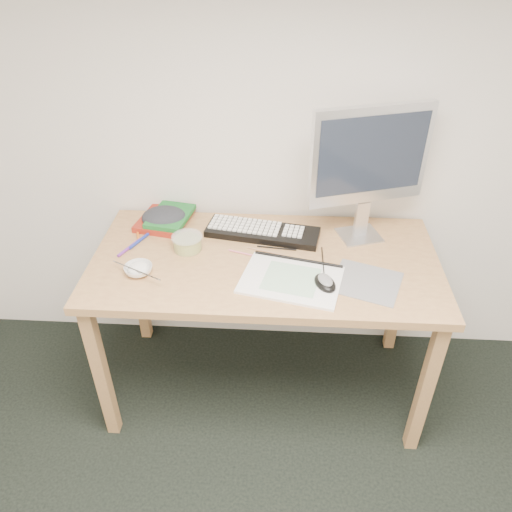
# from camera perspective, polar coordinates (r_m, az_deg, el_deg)

# --- Properties ---
(desk) EXTENTS (1.40, 0.70, 0.75)m
(desk) POSITION_cam_1_polar(r_m,az_deg,el_deg) (2.06, 1.03, -2.13)
(desk) COLOR tan
(desk) RESTS_ON ground
(mousepad) EXTENTS (0.31, 0.29, 0.00)m
(mousepad) POSITION_cam_1_polar(r_m,az_deg,el_deg) (1.93, 12.49, -2.91)
(mousepad) COLOR slate
(mousepad) RESTS_ON desk
(sketchpad) EXTENTS (0.42, 0.34, 0.01)m
(sketchpad) POSITION_cam_1_polar(r_m,az_deg,el_deg) (1.90, 4.02, -2.74)
(sketchpad) COLOR white
(sketchpad) RESTS_ON desk
(keyboard) EXTENTS (0.50, 0.23, 0.03)m
(keyboard) POSITION_cam_1_polar(r_m,az_deg,el_deg) (2.15, 0.75, 2.74)
(keyboard) COLOR black
(keyboard) RESTS_ON desk
(monitor) EXTENTS (0.48, 0.20, 0.57)m
(monitor) POSITION_cam_1_polar(r_m,az_deg,el_deg) (2.03, 12.88, 10.72)
(monitor) COLOR silver
(monitor) RESTS_ON desk
(mouse) EXTENTS (0.11, 0.13, 0.04)m
(mouse) POSITION_cam_1_polar(r_m,az_deg,el_deg) (1.87, 7.92, -2.78)
(mouse) COLOR black
(mouse) RESTS_ON sketchpad
(rice_bowl) EXTENTS (0.13, 0.13, 0.03)m
(rice_bowl) POSITION_cam_1_polar(r_m,az_deg,el_deg) (1.98, -13.28, -1.54)
(rice_bowl) COLOR white
(rice_bowl) RESTS_ON desk
(chopsticks) EXTENTS (0.21, 0.12, 0.02)m
(chopsticks) POSITION_cam_1_polar(r_m,az_deg,el_deg) (1.94, -13.51, -1.62)
(chopsticks) COLOR #B3B3B5
(chopsticks) RESTS_ON rice_bowl
(fruit_tub) EXTENTS (0.13, 0.13, 0.06)m
(fruit_tub) POSITION_cam_1_polar(r_m,az_deg,el_deg) (2.07, -7.84, 1.51)
(fruit_tub) COLOR gold
(fruit_tub) RESTS_ON desk
(book_red) EXTENTS (0.25, 0.30, 0.03)m
(book_red) POSITION_cam_1_polar(r_m,az_deg,el_deg) (2.29, -10.35, 4.27)
(book_red) COLOR maroon
(book_red) RESTS_ON desk
(book_green) EXTENTS (0.20, 0.25, 0.02)m
(book_green) POSITION_cam_1_polar(r_m,az_deg,el_deg) (2.25, -9.77, 4.51)
(book_green) COLOR #196728
(book_green) RESTS_ON book_red
(cloth_lump) EXTENTS (0.19, 0.17, 0.07)m
(cloth_lump) POSITION_cam_1_polar(r_m,az_deg,el_deg) (2.25, -10.44, 4.35)
(cloth_lump) COLOR #292B31
(cloth_lump) RESTS_ON desk
(pencil_pink) EXTENTS (0.18, 0.06, 0.01)m
(pencil_pink) POSITION_cam_1_polar(r_m,az_deg,el_deg) (2.03, -0.77, 0.16)
(pencil_pink) COLOR pink
(pencil_pink) RESTS_ON desk
(pencil_tan) EXTENTS (0.16, 0.05, 0.01)m
(pencil_tan) POSITION_cam_1_polar(r_m,az_deg,el_deg) (2.05, 1.17, 0.53)
(pencil_tan) COLOR tan
(pencil_tan) RESTS_ON desk
(pencil_black) EXTENTS (0.16, 0.02, 0.01)m
(pencil_black) POSITION_cam_1_polar(r_m,az_deg,el_deg) (2.07, 2.38, 0.91)
(pencil_black) COLOR black
(pencil_black) RESTS_ON desk
(marker_blue) EXTENTS (0.07, 0.14, 0.01)m
(marker_blue) POSITION_cam_1_polar(r_m,az_deg,el_deg) (2.17, -13.08, 1.80)
(marker_blue) COLOR navy
(marker_blue) RESTS_ON desk
(marker_orange) EXTENTS (0.05, 0.11, 0.01)m
(marker_orange) POSITION_cam_1_polar(r_m,az_deg,el_deg) (2.22, -13.36, 2.54)
(marker_orange) COLOR orange
(marker_orange) RESTS_ON desk
(marker_purple) EXTENTS (0.07, 0.13, 0.01)m
(marker_purple) POSITION_cam_1_polar(r_m,az_deg,el_deg) (2.13, -14.28, 0.95)
(marker_purple) COLOR #6D2A9C
(marker_purple) RESTS_ON desk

